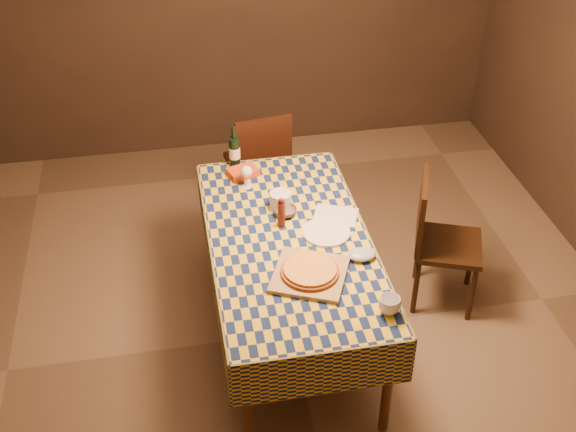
{
  "coord_description": "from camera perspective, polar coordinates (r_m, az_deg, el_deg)",
  "views": [
    {
      "loc": [
        -0.62,
        -3.28,
        3.36
      ],
      "look_at": [
        0.0,
        0.05,
        0.9
      ],
      "focal_mm": 45.0,
      "sensor_mm": 36.0,
      "label": 1
    }
  ],
  "objects": [
    {
      "name": "flour_patch",
      "position": [
        4.42,
        3.78,
        0.06
      ],
      "size": [
        0.32,
        0.29,
        0.0
      ],
      "primitive_type": "cube",
      "rotation": [
        0.0,
        0.0,
        -0.4
      ],
      "color": "silver",
      "rests_on": "dining_table"
    },
    {
      "name": "bowl",
      "position": [
        4.41,
        -0.22,
        0.36
      ],
      "size": [
        0.14,
        0.14,
        0.04
      ],
      "primitive_type": "imported",
      "rotation": [
        0.0,
        0.0,
        -0.01
      ],
      "color": "#674C57",
      "rests_on": "dining_table"
    },
    {
      "name": "chair_far",
      "position": [
        5.42,
        -2.24,
        4.41
      ],
      "size": [
        0.48,
        0.48,
        0.93
      ],
      "color": "black",
      "rests_on": "ground"
    },
    {
      "name": "pizza",
      "position": [
        3.94,
        1.74,
        -4.32
      ],
      "size": [
        0.37,
        0.37,
        0.03
      ],
      "color": "#904418",
      "rests_on": "cutting_board"
    },
    {
      "name": "cutting_board",
      "position": [
        3.96,
        1.73,
        -4.62
      ],
      "size": [
        0.51,
        0.51,
        0.02
      ],
      "primitive_type": "cube",
      "rotation": [
        0.0,
        0.0,
        -0.42
      ],
      "color": "#9B7949",
      "rests_on": "dining_table"
    },
    {
      "name": "flour_bag",
      "position": [
        4.09,
        5.85,
        -3.04
      ],
      "size": [
        0.19,
        0.17,
        0.05
      ],
      "primitive_type": "ellipsoid",
      "rotation": [
        0.0,
        0.0,
        -0.35
      ],
      "color": "#95A6BF",
      "rests_on": "dining_table"
    },
    {
      "name": "pepper_mill",
      "position": [
        4.27,
        -0.52,
        0.25
      ],
      "size": [
        0.05,
        0.05,
        0.2
      ],
      "color": "#4D1712",
      "rests_on": "dining_table"
    },
    {
      "name": "takeout_container",
      "position": [
        4.78,
        -3.59,
        3.48
      ],
      "size": [
        0.22,
        0.19,
        0.05
      ],
      "primitive_type": "cube",
      "rotation": [
        0.0,
        0.0,
        0.34
      ],
      "color": "#C04119",
      "rests_on": "dining_table"
    },
    {
      "name": "wine_glass",
      "position": [
        4.62,
        -3.3,
        3.45
      ],
      "size": [
        0.08,
        0.08,
        0.16
      ],
      "color": "white",
      "rests_on": "dining_table"
    },
    {
      "name": "wine_bottle",
      "position": [
        4.84,
        -4.25,
        5.09
      ],
      "size": [
        0.09,
        0.09,
        0.3
      ],
      "color": "black",
      "rests_on": "dining_table"
    },
    {
      "name": "chair_right",
      "position": [
        4.75,
        11.68,
        -1.5
      ],
      "size": [
        0.55,
        0.55,
        0.93
      ],
      "color": "black",
      "rests_on": "ground"
    },
    {
      "name": "deli_tub",
      "position": [
        4.44,
        -0.6,
        1.22
      ],
      "size": [
        0.17,
        0.17,
        0.11
      ],
      "primitive_type": "cylinder",
      "rotation": [
        0.0,
        0.0,
        0.28
      ],
      "color": "silver",
      "rests_on": "dining_table"
    },
    {
      "name": "dining_table",
      "position": [
        4.27,
        0.12,
        -2.63
      ],
      "size": [
        0.94,
        1.84,
        0.77
      ],
      "color": "brown",
      "rests_on": "ground"
    },
    {
      "name": "room",
      "position": [
        3.89,
        0.13,
        4.94
      ],
      "size": [
        5.0,
        5.1,
        2.7
      ],
      "color": "brown",
      "rests_on": "ground"
    },
    {
      "name": "tumbler",
      "position": [
        3.76,
        8.03,
        -6.98
      ],
      "size": [
        0.15,
        0.15,
        0.09
      ],
      "primitive_type": "imported",
      "rotation": [
        0.0,
        0.0,
        0.37
      ],
      "color": "white",
      "rests_on": "dining_table"
    },
    {
      "name": "white_plate",
      "position": [
        4.27,
        3.04,
        -1.28
      ],
      "size": [
        0.37,
        0.37,
        0.02
      ],
      "primitive_type": "cylinder",
      "rotation": [
        0.0,
        0.0,
        0.35
      ],
      "color": "white",
      "rests_on": "dining_table"
    }
  ]
}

